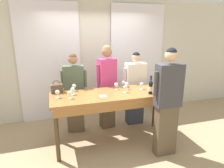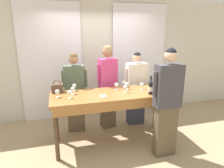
% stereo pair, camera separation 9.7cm
% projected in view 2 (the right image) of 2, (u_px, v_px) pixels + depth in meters
% --- Properties ---
extents(ground_plane, '(18.00, 18.00, 0.00)m').
position_uv_depth(ground_plane, '(113.00, 141.00, 3.89)').
color(ground_plane, tan).
extents(wall_back, '(12.00, 0.06, 2.80)m').
position_uv_depth(wall_back, '(97.00, 59.00, 4.86)').
color(wall_back, beige).
rests_on(wall_back, ground_plane).
extents(curtain_panel_left, '(1.38, 0.03, 2.69)m').
position_uv_depth(curtain_panel_left, '(52.00, 64.00, 4.55)').
color(curtain_panel_left, white).
rests_on(curtain_panel_left, ground_plane).
extents(curtain_panel_right, '(1.38, 0.03, 2.69)m').
position_uv_depth(curtain_panel_right, '(139.00, 60.00, 5.09)').
color(curtain_panel_right, white).
rests_on(curtain_panel_right, ground_plane).
extents(tasting_bar, '(2.23, 0.79, 0.98)m').
position_uv_depth(tasting_bar, '(113.00, 99.00, 3.63)').
color(tasting_bar, '#9E6633').
rests_on(tasting_bar, ground_plane).
extents(wine_bottle, '(0.07, 0.07, 0.33)m').
position_uv_depth(wine_bottle, '(151.00, 87.00, 3.53)').
color(wine_bottle, black).
rests_on(wine_bottle, tasting_bar).
extents(handbag, '(0.21, 0.14, 0.23)m').
position_uv_depth(handbag, '(57.00, 88.00, 3.66)').
color(handbag, brown).
rests_on(handbag, tasting_bar).
extents(wine_glass_front_left, '(0.08, 0.08, 0.14)m').
position_uv_depth(wine_glass_front_left, '(125.00, 88.00, 3.64)').
color(wine_glass_front_left, white).
rests_on(wine_glass_front_left, tasting_bar).
extents(wine_glass_front_mid, '(0.08, 0.08, 0.14)m').
position_uv_depth(wine_glass_front_mid, '(73.00, 89.00, 3.53)').
color(wine_glass_front_mid, white).
rests_on(wine_glass_front_mid, tasting_bar).
extents(wine_glass_front_right, '(0.08, 0.08, 0.14)m').
position_uv_depth(wine_glass_front_right, '(57.00, 92.00, 3.38)').
color(wine_glass_front_right, white).
rests_on(wine_glass_front_right, tasting_bar).
extents(wine_glass_center_left, '(0.08, 0.08, 0.14)m').
position_uv_depth(wine_glass_center_left, '(127.00, 84.00, 3.83)').
color(wine_glass_center_left, white).
rests_on(wine_glass_center_left, tasting_bar).
extents(wine_glass_center_mid, '(0.08, 0.08, 0.14)m').
position_uv_depth(wine_glass_center_mid, '(70.00, 93.00, 3.34)').
color(wine_glass_center_mid, white).
rests_on(wine_glass_center_mid, tasting_bar).
extents(wine_glass_center_right, '(0.08, 0.08, 0.14)m').
position_uv_depth(wine_glass_center_right, '(116.00, 85.00, 3.81)').
color(wine_glass_center_right, white).
rests_on(wine_glass_center_right, tasting_bar).
extents(wine_glass_back_left, '(0.08, 0.08, 0.14)m').
position_uv_depth(wine_glass_back_left, '(74.00, 86.00, 3.74)').
color(wine_glass_back_left, white).
rests_on(wine_glass_back_left, tasting_bar).
extents(wine_glass_back_mid, '(0.08, 0.08, 0.14)m').
position_uv_depth(wine_glass_back_mid, '(142.00, 85.00, 3.81)').
color(wine_glass_back_mid, white).
rests_on(wine_glass_back_mid, tasting_bar).
extents(wine_glass_back_right, '(0.08, 0.08, 0.14)m').
position_uv_depth(wine_glass_back_right, '(124.00, 83.00, 3.96)').
color(wine_glass_back_right, white).
rests_on(wine_glass_back_right, tasting_bar).
extents(napkin, '(0.12, 0.12, 0.00)m').
position_uv_depth(napkin, '(103.00, 96.00, 3.46)').
color(napkin, white).
rests_on(napkin, tasting_bar).
extents(guest_olive_jacket, '(0.52, 0.28, 1.66)m').
position_uv_depth(guest_olive_jacket, '(75.00, 92.00, 4.08)').
color(guest_olive_jacket, brown).
rests_on(guest_olive_jacket, ground_plane).
extents(guest_pink_top, '(0.47, 0.29, 1.80)m').
position_uv_depth(guest_pink_top, '(108.00, 86.00, 4.23)').
color(guest_pink_top, brown).
rests_on(guest_pink_top, ground_plane).
extents(guest_cream_sweater, '(0.55, 0.27, 1.64)m').
position_uv_depth(guest_cream_sweater, '(136.00, 89.00, 4.43)').
color(guest_cream_sweater, '#383D51').
rests_on(guest_cream_sweater, ground_plane).
extents(host_pouring, '(0.54, 0.21, 1.84)m').
position_uv_depth(host_pouring, '(167.00, 103.00, 3.24)').
color(host_pouring, brown).
rests_on(host_pouring, ground_plane).
extents(potted_plant, '(0.38, 0.38, 0.78)m').
position_uv_depth(potted_plant, '(160.00, 96.00, 5.15)').
color(potted_plant, '#4C4C51').
rests_on(potted_plant, ground_plane).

